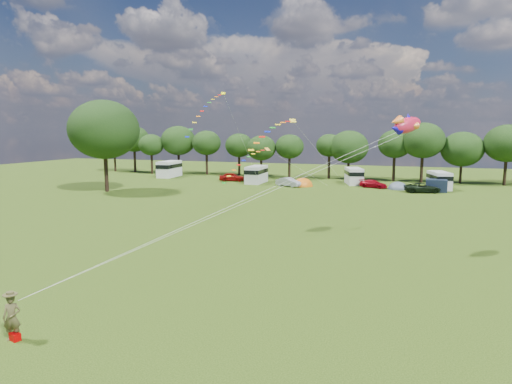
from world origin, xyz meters
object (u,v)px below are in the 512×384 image
(car_a, at_px, (232,177))
(campervan_c, at_px, (354,175))
(car_b, at_px, (289,182))
(campervan_d, at_px, (439,180))
(fish_kite, at_px, (405,125))
(tent_orange, at_px, (303,186))
(tent_greyblue, at_px, (398,189))
(big_tree, at_px, (104,130))
(car_c, at_px, (373,184))
(kite_flyer, at_px, (12,318))
(campervan_b, at_px, (256,174))
(campervan_a, at_px, (169,168))
(car_d, at_px, (423,188))

(car_a, bearing_deg, campervan_c, -98.36)
(car_b, distance_m, campervan_d, 23.08)
(fish_kite, bearing_deg, tent_orange, 62.84)
(fish_kite, bearing_deg, campervan_c, 49.95)
(tent_orange, bearing_deg, campervan_d, 9.36)
(tent_greyblue, bearing_deg, campervan_c, 149.15)
(big_tree, bearing_deg, campervan_d, 22.06)
(car_c, distance_m, kite_flyer, 57.08)
(campervan_c, bearing_deg, car_c, -154.54)
(big_tree, relative_size, tent_orange, 3.61)
(kite_flyer, bearing_deg, big_tree, 98.19)
(campervan_b, relative_size, campervan_d, 1.02)
(big_tree, relative_size, campervan_a, 2.05)
(car_b, height_order, fish_kite, fish_kite)
(tent_orange, bearing_deg, fish_kite, -66.36)
(car_d, distance_m, campervan_c, 12.62)
(car_a, height_order, tent_greyblue, car_a)
(car_d, relative_size, campervan_c, 0.85)
(car_b, height_order, campervan_d, campervan_d)
(car_c, height_order, tent_greyblue, car_c)
(car_d, xyz_separation_m, tent_orange, (-18.04, 1.63, -0.67))
(campervan_a, xyz_separation_m, campervan_d, (48.19, -2.05, -0.22))
(car_a, distance_m, fish_kite, 47.63)
(car_a, xyz_separation_m, campervan_a, (-14.18, 2.76, 0.89))
(car_d, xyz_separation_m, fish_kite, (-2.94, -32.87, 8.55))
(tent_greyblue, xyz_separation_m, kite_flyer, (-14.96, -55.58, 0.98))
(car_a, xyz_separation_m, tent_orange, (13.41, -2.68, -0.74))
(car_a, xyz_separation_m, campervan_c, (20.95, 2.65, 0.69))
(car_a, relative_size, campervan_c, 0.77)
(car_b, relative_size, campervan_b, 0.67)
(car_b, xyz_separation_m, car_d, (20.05, -0.37, -0.02))
(campervan_b, xyz_separation_m, campervan_c, (16.03, 3.62, -0.10))
(campervan_a, distance_m, campervan_b, 19.47)
(tent_orange, bearing_deg, campervan_c, 35.26)
(campervan_a, distance_m, tent_greyblue, 42.48)
(big_tree, relative_size, car_b, 3.30)
(campervan_c, xyz_separation_m, campervan_d, (13.05, -1.94, -0.03))
(big_tree, distance_m, car_b, 29.01)
(car_a, bearing_deg, car_b, -124.62)
(big_tree, height_order, car_b, big_tree)
(car_a, relative_size, car_d, 0.90)
(car_c, height_order, campervan_a, campervan_a)
(campervan_a, bearing_deg, tent_greyblue, -100.55)
(car_a, height_order, campervan_d, campervan_d)
(car_d, bearing_deg, kite_flyer, 147.81)
(car_a, relative_size, fish_kite, 1.52)
(campervan_b, distance_m, campervan_d, 29.13)
(car_b, bearing_deg, campervan_b, 87.61)
(campervan_b, bearing_deg, campervan_c, -78.33)
(tent_orange, xyz_separation_m, kite_flyer, (-0.33, -54.49, 0.98))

